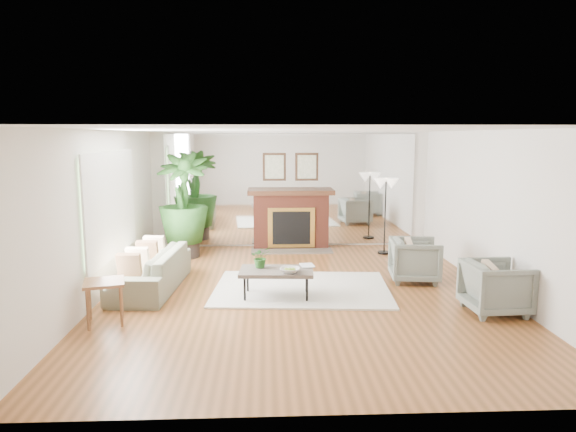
{
  "coord_description": "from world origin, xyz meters",
  "views": [
    {
      "loc": [
        -0.55,
        -7.63,
        2.41
      ],
      "look_at": [
        -0.18,
        0.6,
        1.12
      ],
      "focal_mm": 32.0,
      "sensor_mm": 36.0,
      "label": 1
    }
  ],
  "objects_px": {
    "sofa": "(151,270)",
    "armchair_back": "(415,260)",
    "coffee_table": "(276,272)",
    "fireplace": "(291,218)",
    "side_table": "(104,288)",
    "potted_ficus": "(183,202)",
    "armchair_front": "(496,287)",
    "floor_lamp": "(386,190)"
  },
  "relations": [
    {
      "from": "fireplace",
      "to": "potted_ficus",
      "type": "bearing_deg",
      "value": -161.6
    },
    {
      "from": "armchair_back",
      "to": "floor_lamp",
      "type": "bearing_deg",
      "value": 8.07
    },
    {
      "from": "sofa",
      "to": "side_table",
      "type": "xyz_separation_m",
      "value": [
        -0.26,
        -1.51,
        0.17
      ]
    },
    {
      "from": "sofa",
      "to": "armchair_back",
      "type": "bearing_deg",
      "value": 97.25
    },
    {
      "from": "side_table",
      "to": "potted_ficus",
      "type": "distance_m",
      "value": 3.77
    },
    {
      "from": "side_table",
      "to": "floor_lamp",
      "type": "bearing_deg",
      "value": 39.95
    },
    {
      "from": "coffee_table",
      "to": "potted_ficus",
      "type": "xyz_separation_m",
      "value": [
        -1.79,
        2.73,
        0.72
      ]
    },
    {
      "from": "floor_lamp",
      "to": "side_table",
      "type": "bearing_deg",
      "value": -140.05
    },
    {
      "from": "sofa",
      "to": "side_table",
      "type": "bearing_deg",
      "value": -5.92
    },
    {
      "from": "sofa",
      "to": "coffee_table",
      "type": "bearing_deg",
      "value": 78.49
    },
    {
      "from": "armchair_back",
      "to": "coffee_table",
      "type": "bearing_deg",
      "value": 115.87
    },
    {
      "from": "armchair_back",
      "to": "floor_lamp",
      "type": "height_order",
      "value": "floor_lamp"
    },
    {
      "from": "coffee_table",
      "to": "armchair_back",
      "type": "relative_size",
      "value": 1.42
    },
    {
      "from": "fireplace",
      "to": "armchair_back",
      "type": "bearing_deg",
      "value": -53.81
    },
    {
      "from": "sofa",
      "to": "potted_ficus",
      "type": "relative_size",
      "value": 1.01
    },
    {
      "from": "coffee_table",
      "to": "armchair_back",
      "type": "height_order",
      "value": "armchair_back"
    },
    {
      "from": "coffee_table",
      "to": "floor_lamp",
      "type": "height_order",
      "value": "floor_lamp"
    },
    {
      "from": "sofa",
      "to": "armchair_back",
      "type": "height_order",
      "value": "armchair_back"
    },
    {
      "from": "fireplace",
      "to": "side_table",
      "type": "bearing_deg",
      "value": -120.81
    },
    {
      "from": "coffee_table",
      "to": "floor_lamp",
      "type": "distance_m",
      "value": 3.76
    },
    {
      "from": "coffee_table",
      "to": "floor_lamp",
      "type": "xyz_separation_m",
      "value": [
        2.29,
        2.84,
        0.93
      ]
    },
    {
      "from": "sofa",
      "to": "armchair_back",
      "type": "xyz_separation_m",
      "value": [
        4.31,
        0.25,
        0.05
      ]
    },
    {
      "from": "sofa",
      "to": "armchair_front",
      "type": "distance_m",
      "value": 5.15
    },
    {
      "from": "armchair_back",
      "to": "potted_ficus",
      "type": "distance_m",
      "value": 4.61
    },
    {
      "from": "fireplace",
      "to": "sofa",
      "type": "relative_size",
      "value": 0.97
    },
    {
      "from": "armchair_front",
      "to": "floor_lamp",
      "type": "bearing_deg",
      "value": 8.42
    },
    {
      "from": "sofa",
      "to": "armchair_front",
      "type": "bearing_deg",
      "value": 78.82
    },
    {
      "from": "fireplace",
      "to": "coffee_table",
      "type": "distance_m",
      "value": 3.48
    },
    {
      "from": "armchair_back",
      "to": "potted_ficus",
      "type": "height_order",
      "value": "potted_ficus"
    },
    {
      "from": "sofa",
      "to": "potted_ficus",
      "type": "height_order",
      "value": "potted_ficus"
    },
    {
      "from": "coffee_table",
      "to": "armchair_front",
      "type": "bearing_deg",
      "value": -14.86
    },
    {
      "from": "armchair_back",
      "to": "potted_ficus",
      "type": "xyz_separation_m",
      "value": [
        -4.12,
        1.93,
        0.76
      ]
    },
    {
      "from": "fireplace",
      "to": "floor_lamp",
      "type": "xyz_separation_m",
      "value": [
        1.9,
        -0.61,
        0.67
      ]
    },
    {
      "from": "fireplace",
      "to": "side_table",
      "type": "height_order",
      "value": "fireplace"
    },
    {
      "from": "side_table",
      "to": "floor_lamp",
      "type": "height_order",
      "value": "floor_lamp"
    },
    {
      "from": "fireplace",
      "to": "potted_ficus",
      "type": "distance_m",
      "value": 2.34
    },
    {
      "from": "armchair_back",
      "to": "armchair_front",
      "type": "height_order",
      "value": "armchair_front"
    },
    {
      "from": "coffee_table",
      "to": "floor_lamp",
      "type": "bearing_deg",
      "value": 51.07
    },
    {
      "from": "coffee_table",
      "to": "potted_ficus",
      "type": "bearing_deg",
      "value": 123.3
    },
    {
      "from": "fireplace",
      "to": "side_table",
      "type": "relative_size",
      "value": 3.36
    },
    {
      "from": "floor_lamp",
      "to": "potted_ficus",
      "type": "bearing_deg",
      "value": -178.44
    },
    {
      "from": "coffee_table",
      "to": "side_table",
      "type": "height_order",
      "value": "side_table"
    }
  ]
}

